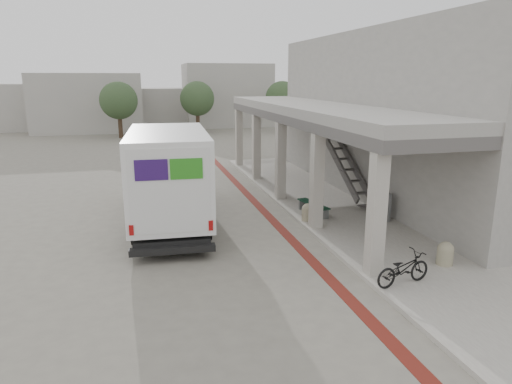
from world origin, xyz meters
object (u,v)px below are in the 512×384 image
object	(u,v)px
bench	(313,206)
utility_cabinet	(380,206)
fedex_truck	(169,173)
bicycle_black	(403,269)

from	to	relation	value
bench	utility_cabinet	size ratio (longest dim) A/B	1.72
fedex_truck	bench	distance (m)	5.46
bench	utility_cabinet	world-z (taller)	utility_cabinet
fedex_truck	utility_cabinet	world-z (taller)	fedex_truck
bench	bicycle_black	xyz separation A→B (m)	(-0.10, -6.21, 0.13)
fedex_truck	bicycle_black	bearing A→B (deg)	-50.15
bench	fedex_truck	bearing A→B (deg)	161.14
bicycle_black	bench	bearing A→B (deg)	-11.94
utility_cabinet	bicycle_black	distance (m)	5.33
utility_cabinet	fedex_truck	bearing A→B (deg)	155.56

